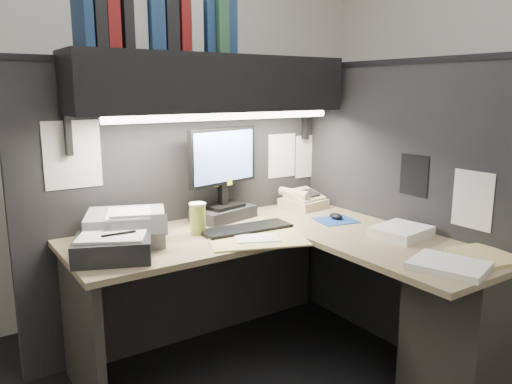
% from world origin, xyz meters
% --- Properties ---
extents(wall_back, '(3.50, 0.04, 2.70)m').
position_xyz_m(wall_back, '(0.00, 1.50, 1.35)').
color(wall_back, silver).
rests_on(wall_back, floor).
extents(wall_right, '(0.04, 3.00, 2.70)m').
position_xyz_m(wall_right, '(1.75, 0.00, 1.35)').
color(wall_right, silver).
rests_on(wall_right, floor).
extents(partition_back, '(1.90, 0.06, 1.60)m').
position_xyz_m(partition_back, '(0.03, 0.93, 0.80)').
color(partition_back, black).
rests_on(partition_back, floor).
extents(partition_right, '(0.06, 1.50, 1.60)m').
position_xyz_m(partition_right, '(0.98, 0.18, 0.80)').
color(partition_right, black).
rests_on(partition_right, floor).
extents(desk, '(1.70, 1.53, 0.73)m').
position_xyz_m(desk, '(0.43, -0.00, 0.44)').
color(desk, '#8B7359').
rests_on(desk, floor).
extents(overhead_shelf, '(1.55, 0.34, 0.30)m').
position_xyz_m(overhead_shelf, '(0.12, 0.75, 1.50)').
color(overhead_shelf, black).
rests_on(overhead_shelf, partition_back).
extents(task_light_tube, '(1.32, 0.04, 0.04)m').
position_xyz_m(task_light_tube, '(0.12, 0.61, 1.33)').
color(task_light_tube, white).
rests_on(task_light_tube, overhead_shelf).
extents(monitor, '(0.48, 0.29, 0.53)m').
position_xyz_m(monitor, '(0.19, 0.77, 0.94)').
color(monitor, black).
rests_on(monitor, desk).
extents(keyboard, '(0.50, 0.19, 0.02)m').
position_xyz_m(keyboard, '(0.17, 0.48, 0.74)').
color(keyboard, black).
rests_on(keyboard, desk).
extents(mousepad, '(0.25, 0.23, 0.00)m').
position_xyz_m(mousepad, '(0.71, 0.38, 0.73)').
color(mousepad, navy).
rests_on(mousepad, desk).
extents(mouse, '(0.06, 0.09, 0.03)m').
position_xyz_m(mouse, '(0.73, 0.40, 0.75)').
color(mouse, black).
rests_on(mouse, mousepad).
extents(telephone, '(0.26, 0.27, 0.09)m').
position_xyz_m(telephone, '(0.76, 0.74, 0.78)').
color(telephone, beige).
rests_on(telephone, desk).
extents(coffee_cup, '(0.09, 0.09, 0.16)m').
position_xyz_m(coffee_cup, '(-0.07, 0.58, 0.81)').
color(coffee_cup, '#A6B448').
rests_on(coffee_cup, desk).
extents(printer, '(0.46, 0.43, 0.15)m').
position_xyz_m(printer, '(-0.43, 0.66, 0.80)').
color(printer, gray).
rests_on(printer, desk).
extents(notebook_stack, '(0.41, 0.38, 0.10)m').
position_xyz_m(notebook_stack, '(-0.56, 0.45, 0.78)').
color(notebook_stack, black).
rests_on(notebook_stack, desk).
extents(open_folder, '(0.56, 0.46, 0.01)m').
position_xyz_m(open_folder, '(0.12, 0.32, 0.73)').
color(open_folder, tan).
rests_on(open_folder, desk).
extents(paper_stack_a, '(0.30, 0.27, 0.05)m').
position_xyz_m(paper_stack_a, '(0.77, -0.04, 0.76)').
color(paper_stack_a, white).
rests_on(paper_stack_a, desk).
extents(paper_stack_b, '(0.32, 0.36, 0.03)m').
position_xyz_m(paper_stack_b, '(0.57, -0.47, 0.74)').
color(paper_stack_b, white).
rests_on(paper_stack_b, desk).
extents(manila_stack, '(0.27, 0.32, 0.02)m').
position_xyz_m(manila_stack, '(0.83, -0.46, 0.74)').
color(manila_stack, tan).
rests_on(manila_stack, desk).
extents(binder_row, '(0.79, 0.26, 0.31)m').
position_xyz_m(binder_row, '(-0.17, 0.75, 1.79)').
color(binder_row, navy).
rests_on(binder_row, overhead_shelf).
extents(pinned_papers, '(1.76, 1.31, 0.51)m').
position_xyz_m(pinned_papers, '(0.42, 0.56, 1.05)').
color(pinned_papers, white).
rests_on(pinned_papers, partition_back).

